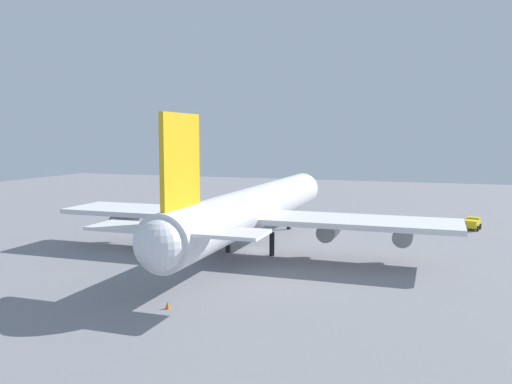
% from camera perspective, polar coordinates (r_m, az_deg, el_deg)
% --- Properties ---
extents(ground_plane, '(245.02, 245.02, 0.00)m').
position_cam_1_polar(ground_plane, '(77.32, -0.00, -6.21)').
color(ground_plane, gray).
extents(cargo_airplane, '(61.26, 55.82, 18.70)m').
position_cam_1_polar(cargo_airplane, '(75.94, -0.08, -1.74)').
color(cargo_airplane, silver).
rests_on(cargo_airplane, ground_plane).
extents(maintenance_van, '(4.37, 3.33, 2.04)m').
position_cam_1_polar(maintenance_van, '(100.91, 22.15, -3.11)').
color(maintenance_van, yellow).
rests_on(maintenance_van, ground_plane).
extents(cargo_loader, '(3.23, 5.16, 2.31)m').
position_cam_1_polar(cargo_loader, '(113.65, -8.58, -1.75)').
color(cargo_loader, yellow).
rests_on(cargo_loader, ground_plane).
extents(safety_cone_nose, '(0.56, 0.56, 0.81)m').
position_cam_1_polar(safety_cone_nose, '(102.95, 5.73, -2.91)').
color(safety_cone_nose, orange).
rests_on(safety_cone_nose, ground_plane).
extents(safety_cone_tail, '(0.49, 0.49, 0.70)m').
position_cam_1_polar(safety_cone_tail, '(52.56, -9.46, -11.87)').
color(safety_cone_tail, orange).
rests_on(safety_cone_tail, ground_plane).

